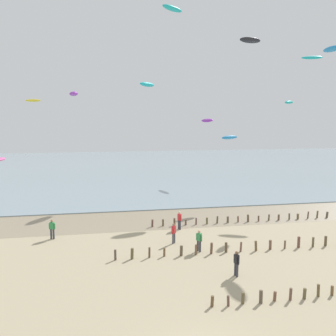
{
  "coord_description": "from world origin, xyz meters",
  "views": [
    {
      "loc": [
        -3.73,
        -12.5,
        10.34
      ],
      "look_at": [
        0.42,
        11.6,
        6.85
      ],
      "focal_mm": 37.67,
      "sensor_mm": 36.0,
      "label": 1
    }
  ],
  "objects_px": {
    "kite_aloft_3": "(0,159)",
    "kite_aloft_5": "(207,120)",
    "person_left_flank": "(199,240)",
    "kite_aloft_4": "(74,94)",
    "kite_aloft_6": "(333,49)",
    "person_trailing_behind": "(179,220)",
    "kite_aloft_2": "(33,100)",
    "person_by_waterline": "(174,233)",
    "kite_aloft_0": "(312,58)",
    "person_far_down_beach": "(236,263)",
    "kite_aloft_7": "(172,8)",
    "kite_aloft_1": "(147,84)",
    "kite_aloft_9": "(230,137)",
    "person_right_flank": "(52,229)",
    "kite_aloft_8": "(250,40)",
    "kite_aloft_11": "(289,102)"
  },
  "relations": [
    {
      "from": "kite_aloft_7",
      "to": "kite_aloft_8",
      "type": "xyz_separation_m",
      "value": [
        12.45,
        10.42,
        -0.38
      ]
    },
    {
      "from": "person_by_waterline",
      "to": "kite_aloft_0",
      "type": "xyz_separation_m",
      "value": [
        20.54,
        14.65,
        16.97
      ]
    },
    {
      "from": "person_far_down_beach",
      "to": "kite_aloft_5",
      "type": "height_order",
      "value": "kite_aloft_5"
    },
    {
      "from": "kite_aloft_11",
      "to": "kite_aloft_9",
      "type": "bearing_deg",
      "value": 84.85
    },
    {
      "from": "person_by_waterline",
      "to": "kite_aloft_3",
      "type": "distance_m",
      "value": 18.82
    },
    {
      "from": "kite_aloft_3",
      "to": "person_trailing_behind",
      "type": "bearing_deg",
      "value": 84.4
    },
    {
      "from": "kite_aloft_3",
      "to": "kite_aloft_2",
      "type": "bearing_deg",
      "value": -168.29
    },
    {
      "from": "person_far_down_beach",
      "to": "kite_aloft_7",
      "type": "height_order",
      "value": "kite_aloft_7"
    },
    {
      "from": "person_left_flank",
      "to": "kite_aloft_2",
      "type": "distance_m",
      "value": 35.16
    },
    {
      "from": "person_trailing_behind",
      "to": "kite_aloft_6",
      "type": "height_order",
      "value": "kite_aloft_6"
    },
    {
      "from": "person_right_flank",
      "to": "kite_aloft_2",
      "type": "bearing_deg",
      "value": 103.22
    },
    {
      "from": "person_by_waterline",
      "to": "person_far_down_beach",
      "type": "bearing_deg",
      "value": -66.48
    },
    {
      "from": "kite_aloft_2",
      "to": "kite_aloft_5",
      "type": "bearing_deg",
      "value": 20.13
    },
    {
      "from": "kite_aloft_1",
      "to": "kite_aloft_5",
      "type": "xyz_separation_m",
      "value": [
        10.43,
        7.24,
        -4.81
      ]
    },
    {
      "from": "kite_aloft_3",
      "to": "kite_aloft_6",
      "type": "height_order",
      "value": "kite_aloft_6"
    },
    {
      "from": "kite_aloft_7",
      "to": "kite_aloft_8",
      "type": "bearing_deg",
      "value": -0.01
    },
    {
      "from": "kite_aloft_1",
      "to": "kite_aloft_4",
      "type": "bearing_deg",
      "value": -47.3
    },
    {
      "from": "kite_aloft_3",
      "to": "kite_aloft_5",
      "type": "relative_size",
      "value": 0.64
    },
    {
      "from": "person_by_waterline",
      "to": "kite_aloft_0",
      "type": "distance_m",
      "value": 30.41
    },
    {
      "from": "person_far_down_beach",
      "to": "kite_aloft_0",
      "type": "relative_size",
      "value": 0.65
    },
    {
      "from": "person_far_down_beach",
      "to": "kite_aloft_7",
      "type": "bearing_deg",
      "value": 96.03
    },
    {
      "from": "kite_aloft_9",
      "to": "kite_aloft_11",
      "type": "bearing_deg",
      "value": 103.74
    },
    {
      "from": "person_by_waterline",
      "to": "kite_aloft_3",
      "type": "bearing_deg",
      "value": 150.4
    },
    {
      "from": "person_left_flank",
      "to": "kite_aloft_8",
      "type": "relative_size",
      "value": 0.52
    },
    {
      "from": "kite_aloft_2",
      "to": "person_trailing_behind",
      "type": "bearing_deg",
      "value": -35.9
    },
    {
      "from": "kite_aloft_0",
      "to": "kite_aloft_8",
      "type": "xyz_separation_m",
      "value": [
        -6.74,
        3.91,
        2.69
      ]
    },
    {
      "from": "kite_aloft_6",
      "to": "person_far_down_beach",
      "type": "bearing_deg",
      "value": -50.61
    },
    {
      "from": "person_left_flank",
      "to": "kite_aloft_4",
      "type": "height_order",
      "value": "kite_aloft_4"
    },
    {
      "from": "person_by_waterline",
      "to": "kite_aloft_1",
      "type": "distance_m",
      "value": 24.42
    },
    {
      "from": "person_trailing_behind",
      "to": "kite_aloft_0",
      "type": "xyz_separation_m",
      "value": [
        19.33,
        11.1,
        16.97
      ]
    },
    {
      "from": "person_by_waterline",
      "to": "person_left_flank",
      "type": "bearing_deg",
      "value": -52.67
    },
    {
      "from": "person_by_waterline",
      "to": "person_trailing_behind",
      "type": "height_order",
      "value": "same"
    },
    {
      "from": "person_left_flank",
      "to": "person_trailing_behind",
      "type": "xyz_separation_m",
      "value": [
        -0.39,
        5.65,
        0.0
      ]
    },
    {
      "from": "kite_aloft_6",
      "to": "kite_aloft_9",
      "type": "bearing_deg",
      "value": -138.61
    },
    {
      "from": "kite_aloft_6",
      "to": "person_trailing_behind",
      "type": "bearing_deg",
      "value": -86.75
    },
    {
      "from": "kite_aloft_6",
      "to": "kite_aloft_11",
      "type": "distance_m",
      "value": 6.36
    },
    {
      "from": "kite_aloft_3",
      "to": "kite_aloft_5",
      "type": "distance_m",
      "value": 32.32
    },
    {
      "from": "kite_aloft_6",
      "to": "kite_aloft_8",
      "type": "xyz_separation_m",
      "value": [
        -2.63,
        14.09,
        3.63
      ]
    },
    {
      "from": "kite_aloft_1",
      "to": "kite_aloft_4",
      "type": "relative_size",
      "value": 1.07
    },
    {
      "from": "kite_aloft_7",
      "to": "kite_aloft_8",
      "type": "distance_m",
      "value": 16.25
    },
    {
      "from": "kite_aloft_6",
      "to": "kite_aloft_8",
      "type": "relative_size",
      "value": 0.83
    },
    {
      "from": "kite_aloft_5",
      "to": "kite_aloft_7",
      "type": "xyz_separation_m",
      "value": [
        -9.25,
        -19.24,
        11.03
      ]
    },
    {
      "from": "kite_aloft_6",
      "to": "kite_aloft_4",
      "type": "bearing_deg",
      "value": -119.18
    },
    {
      "from": "person_trailing_behind",
      "to": "kite_aloft_9",
      "type": "height_order",
      "value": "kite_aloft_9"
    },
    {
      "from": "kite_aloft_7",
      "to": "kite_aloft_9",
      "type": "bearing_deg",
      "value": -9.83
    },
    {
      "from": "kite_aloft_0",
      "to": "kite_aloft_4",
      "type": "relative_size",
      "value": 0.8
    },
    {
      "from": "person_right_flank",
      "to": "kite_aloft_2",
      "type": "xyz_separation_m",
      "value": [
        -5.49,
        23.37,
        11.88
      ]
    },
    {
      "from": "kite_aloft_4",
      "to": "kite_aloft_9",
      "type": "relative_size",
      "value": 1.3
    },
    {
      "from": "kite_aloft_5",
      "to": "kite_aloft_9",
      "type": "relative_size",
      "value": 1.2
    },
    {
      "from": "person_far_down_beach",
      "to": "person_trailing_behind",
      "type": "relative_size",
      "value": 1.0
    }
  ]
}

